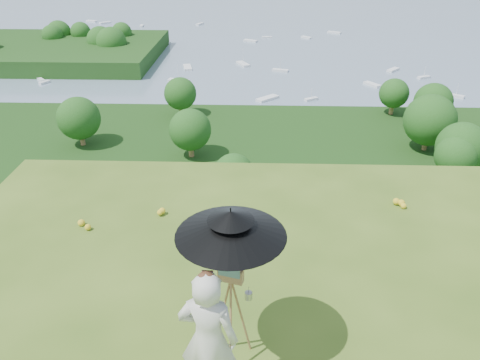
# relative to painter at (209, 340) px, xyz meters

# --- Properties ---
(forest_slope) EXTENTS (140.00, 56.00, 22.00)m
(forest_slope) POSITION_rel_painter_xyz_m (2.03, 34.19, -29.91)
(forest_slope) COLOR black
(forest_slope) RESTS_ON bay_water
(shoreline_tier) EXTENTS (170.00, 28.00, 8.00)m
(shoreline_tier) POSITION_rel_painter_xyz_m (2.03, 74.19, -36.91)
(shoreline_tier) COLOR slate
(shoreline_tier) RESTS_ON bay_water
(bay_water) EXTENTS (700.00, 700.00, 0.00)m
(bay_water) POSITION_rel_painter_xyz_m (2.03, 239.19, -34.91)
(bay_water) COLOR gray
(bay_water) RESTS_ON ground
(peninsula) EXTENTS (90.00, 60.00, 12.00)m
(peninsula) POSITION_rel_painter_xyz_m (-72.97, 154.19, -29.91)
(peninsula) COLOR black
(peninsula) RESTS_ON bay_water
(slope_trees) EXTENTS (110.00, 50.00, 6.00)m
(slope_trees) POSITION_rel_painter_xyz_m (2.03, 34.19, -15.91)
(slope_trees) COLOR #1B4414
(slope_trees) RESTS_ON forest_slope
(harbor_town) EXTENTS (110.00, 22.00, 5.00)m
(harbor_town) POSITION_rel_painter_xyz_m (2.03, 74.19, -30.41)
(harbor_town) COLOR beige
(harbor_town) RESTS_ON shoreline_tier
(moored_boats) EXTENTS (140.00, 140.00, 0.70)m
(moored_boats) POSITION_rel_painter_xyz_m (-10.47, 160.19, -34.56)
(moored_boats) COLOR white
(moored_boats) RESTS_ON bay_water
(painter) EXTENTS (0.73, 0.54, 1.82)m
(painter) POSITION_rel_painter_xyz_m (0.00, 0.00, 0.00)
(painter) COLOR silver
(painter) RESTS_ON ground
(field_easel) EXTENTS (0.72, 0.72, 1.55)m
(field_easel) POSITION_rel_painter_xyz_m (0.21, 0.57, -0.14)
(field_easel) COLOR #93643D
(field_easel) RESTS_ON ground
(sun_umbrella) EXTENTS (1.43, 1.43, 0.93)m
(sun_umbrella) POSITION_rel_painter_xyz_m (0.22, 0.60, 0.83)
(sun_umbrella) COLOR black
(sun_umbrella) RESTS_ON field_easel
(painter_cap) EXTENTS (0.21, 0.25, 0.10)m
(painter_cap) POSITION_rel_painter_xyz_m (0.00, 0.00, 0.86)
(painter_cap) COLOR #C06A69
(painter_cap) RESTS_ON painter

